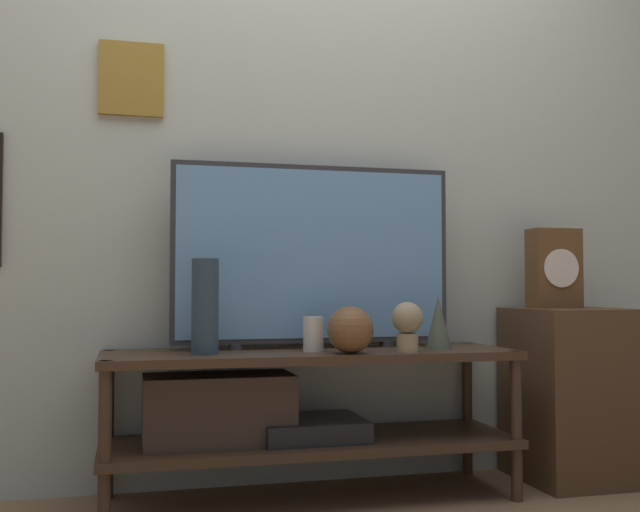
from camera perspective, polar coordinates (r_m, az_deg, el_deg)
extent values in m
cube|color=beige|center=(2.97, -1.96, 9.48)|extent=(6.40, 0.06, 2.70)
cube|color=olive|center=(2.90, -14.17, 12.94)|extent=(0.23, 0.02, 0.27)
cube|color=#BCB299|center=(2.89, -14.17, 12.98)|extent=(0.20, 0.01, 0.24)
cube|color=#422D1E|center=(2.65, -0.70, -7.54)|extent=(1.44, 0.45, 0.03)
cube|color=#422D1E|center=(2.69, -0.70, -14.03)|extent=(1.44, 0.45, 0.03)
cylinder|color=#422D1E|center=(2.42, -16.08, -13.78)|extent=(0.04, 0.04, 0.52)
cylinder|color=#422D1E|center=(2.75, 14.73, -12.39)|extent=(0.04, 0.04, 0.52)
cylinder|color=#422D1E|center=(2.80, -15.84, -12.20)|extent=(0.04, 0.04, 0.52)
cylinder|color=#422D1E|center=(3.09, 11.15, -11.31)|extent=(0.04, 0.04, 0.52)
cube|color=black|center=(2.68, -0.70, -12.99)|extent=(0.36, 0.31, 0.07)
cube|color=#47382D|center=(2.61, -7.75, -11.45)|extent=(0.50, 0.25, 0.23)
cylinder|color=#333338|center=(2.70, -6.44, -6.90)|extent=(0.05, 0.05, 0.02)
cylinder|color=#333338|center=(2.83, 5.13, -6.69)|extent=(0.05, 0.05, 0.02)
cube|color=#333338|center=(2.74, -0.51, 0.16)|extent=(1.04, 0.04, 0.65)
cube|color=#6B9ED1|center=(2.73, -0.43, 0.18)|extent=(1.00, 0.01, 0.61)
cylinder|color=#2D4251|center=(2.51, -8.75, -3.82)|extent=(0.09, 0.09, 0.32)
sphere|color=brown|center=(2.52, 2.33, -5.65)|extent=(0.16, 0.16, 0.16)
cone|color=#4C5647|center=(2.73, 9.00, -5.01)|extent=(0.09, 0.09, 0.19)
cylinder|color=silver|center=(2.61, -0.42, -5.96)|extent=(0.07, 0.07, 0.12)
cylinder|color=tan|center=(2.59, 6.68, -6.60)|extent=(0.07, 0.07, 0.06)
sphere|color=tan|center=(2.58, 6.67, -4.69)|extent=(0.11, 0.11, 0.11)
cube|color=#513823|center=(3.09, 18.72, -9.90)|extent=(0.42, 0.43, 0.66)
cube|color=brown|center=(3.09, 17.39, -0.91)|extent=(0.20, 0.10, 0.31)
cylinder|color=white|center=(3.04, 17.92, -0.88)|extent=(0.15, 0.01, 0.15)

